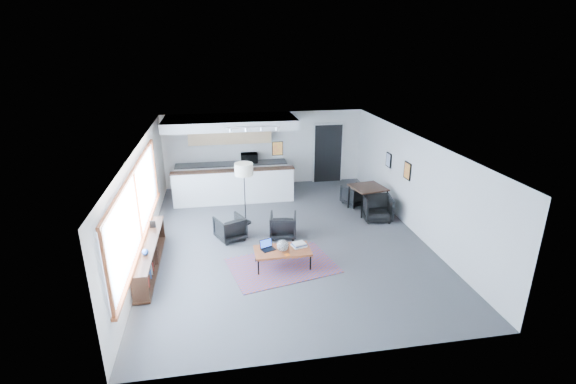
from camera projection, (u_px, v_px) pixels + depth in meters
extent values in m
cube|color=#48484B|center=(286.00, 238.00, 11.06)|extent=(7.00, 9.00, 0.01)
cube|color=white|center=(285.00, 141.00, 10.16)|extent=(7.00, 9.00, 0.01)
cube|color=silver|center=(265.00, 149.00, 14.78)|extent=(7.00, 0.01, 2.60)
cube|color=silver|center=(334.00, 290.00, 6.44)|extent=(7.00, 0.01, 2.60)
cube|color=silver|center=(142.00, 200.00, 10.05)|extent=(0.01, 9.00, 2.60)
cube|color=silver|center=(414.00, 184.00, 11.17)|extent=(0.01, 9.00, 2.60)
cube|color=#8CBFFF|center=(137.00, 206.00, 9.15)|extent=(0.02, 5.80, 1.55)
cube|color=brown|center=(142.00, 239.00, 9.43)|extent=(0.10, 5.95, 0.06)
cube|color=brown|center=(133.00, 171.00, 8.88)|extent=(0.06, 5.95, 0.06)
cube|color=brown|center=(107.00, 275.00, 6.47)|extent=(0.06, 0.06, 1.60)
cube|color=brown|center=(138.00, 206.00, 9.15)|extent=(0.06, 0.06, 1.60)
cube|color=brown|center=(154.00, 168.00, 11.84)|extent=(0.06, 0.06, 1.60)
cube|color=#321C11|center=(149.00, 243.00, 9.39)|extent=(0.35, 3.00, 0.05)
cube|color=#321C11|center=(152.00, 266.00, 9.58)|extent=(0.35, 3.00, 0.05)
cube|color=#321C11|center=(140.00, 290.00, 8.15)|extent=(0.33, 0.04, 0.55)
cube|color=#321C11|center=(150.00, 255.00, 9.49)|extent=(0.33, 0.04, 0.55)
cube|color=#321C11|center=(158.00, 228.00, 10.83)|extent=(0.33, 0.04, 0.55)
cube|color=#3359A5|center=(142.00, 293.00, 8.34)|extent=(0.18, 0.04, 0.20)
cube|color=silver|center=(143.00, 288.00, 8.49)|extent=(0.18, 0.04, 0.22)
cube|color=maroon|center=(145.00, 283.00, 8.65)|extent=(0.18, 0.04, 0.24)
cube|color=#321C11|center=(146.00, 279.00, 8.81)|extent=(0.18, 0.04, 0.20)
cube|color=#3359A5|center=(147.00, 275.00, 8.96)|extent=(0.18, 0.04, 0.22)
cube|color=silver|center=(148.00, 270.00, 9.12)|extent=(0.18, 0.04, 0.24)
cube|color=maroon|center=(149.00, 267.00, 9.28)|extent=(0.18, 0.04, 0.20)
cube|color=#321C11|center=(150.00, 263.00, 9.44)|extent=(0.18, 0.04, 0.22)
cube|color=#3359A5|center=(151.00, 259.00, 9.59)|extent=(0.18, 0.03, 0.24)
cube|color=silver|center=(152.00, 256.00, 9.75)|extent=(0.18, 0.03, 0.20)
cube|color=maroon|center=(153.00, 252.00, 9.91)|extent=(0.18, 0.03, 0.22)
cube|color=#321C11|center=(154.00, 248.00, 10.06)|extent=(0.18, 0.04, 0.24)
cube|color=black|center=(153.00, 224.00, 10.09)|extent=(0.14, 0.02, 0.18)
sphere|color=#264C99|center=(145.00, 252.00, 8.80)|extent=(0.14, 0.14, 0.14)
cube|color=white|center=(234.00, 187.00, 13.17)|extent=(3.80, 0.25, 1.10)
cube|color=#321C11|center=(233.00, 170.00, 12.98)|extent=(3.85, 0.32, 0.04)
cube|color=white|center=(232.00, 176.00, 14.55)|extent=(3.80, 0.60, 0.90)
cube|color=#2D2D2D|center=(231.00, 164.00, 14.39)|extent=(3.82, 0.62, 0.04)
cube|color=tan|center=(230.00, 133.00, 14.17)|extent=(2.80, 0.35, 0.70)
cube|color=white|center=(230.00, 122.00, 13.35)|extent=(4.20, 1.80, 0.30)
cube|color=black|center=(277.00, 148.00, 13.00)|extent=(0.35, 0.03, 0.45)
cube|color=orange|center=(278.00, 149.00, 12.98)|extent=(0.30, 0.01, 0.40)
cube|color=black|center=(328.00, 153.00, 15.16)|extent=(1.00, 0.12, 2.10)
cube|color=white|center=(314.00, 154.00, 15.08)|extent=(0.06, 0.10, 2.10)
cube|color=white|center=(341.00, 153.00, 15.25)|extent=(0.06, 0.10, 2.10)
cube|color=white|center=(329.00, 124.00, 14.80)|extent=(1.10, 0.10, 0.06)
cube|color=silver|center=(253.00, 127.00, 12.12)|extent=(1.60, 0.04, 0.04)
cylinder|color=silver|center=(230.00, 130.00, 12.04)|extent=(0.07, 0.07, 0.09)
cylinder|color=silver|center=(246.00, 130.00, 12.11)|extent=(0.07, 0.07, 0.09)
cylinder|color=silver|center=(261.00, 129.00, 12.19)|extent=(0.07, 0.07, 0.09)
cylinder|color=silver|center=(276.00, 129.00, 12.26)|extent=(0.07, 0.07, 0.09)
cube|color=black|center=(407.00, 171.00, 11.45)|extent=(0.03, 0.38, 0.48)
cube|color=orange|center=(407.00, 171.00, 11.45)|extent=(0.00, 0.32, 0.42)
cube|color=black|center=(389.00, 160.00, 12.67)|extent=(0.03, 0.34, 0.44)
cube|color=#859FC5|center=(388.00, 160.00, 12.67)|extent=(0.00, 0.28, 0.38)
cube|color=#5E3649|center=(283.00, 266.00, 9.67)|extent=(2.66, 2.08, 0.01)
cube|color=brown|center=(282.00, 251.00, 9.54)|extent=(1.29, 0.70, 0.05)
cube|color=black|center=(258.00, 267.00, 9.24)|extent=(0.03, 0.03, 0.37)
cube|color=black|center=(256.00, 255.00, 9.78)|extent=(0.03, 0.03, 0.37)
cube|color=black|center=(310.00, 263.00, 9.43)|extent=(0.03, 0.03, 0.37)
cube|color=black|center=(305.00, 251.00, 9.98)|extent=(0.03, 0.03, 0.37)
cube|color=black|center=(285.00, 258.00, 9.27)|extent=(1.22, 0.03, 0.03)
cube|color=black|center=(280.00, 246.00, 9.82)|extent=(1.22, 0.03, 0.03)
cube|color=black|center=(268.00, 249.00, 9.53)|extent=(0.36, 0.32, 0.02)
cube|color=black|center=(266.00, 243.00, 9.58)|extent=(0.30, 0.16, 0.20)
cube|color=blue|center=(266.00, 243.00, 9.57)|extent=(0.27, 0.14, 0.17)
sphere|color=gray|center=(283.00, 246.00, 9.43)|extent=(0.27, 0.27, 0.27)
cube|color=silver|center=(299.00, 245.00, 9.68)|extent=(0.38, 0.34, 0.04)
cube|color=#3359A5|center=(299.00, 244.00, 9.67)|extent=(0.35, 0.31, 0.03)
cube|color=silver|center=(299.00, 243.00, 9.64)|extent=(0.32, 0.28, 0.03)
cube|color=#E5590C|center=(287.00, 255.00, 9.30)|extent=(0.14, 0.14, 0.01)
imported|color=black|center=(230.00, 227.00, 10.86)|extent=(0.88, 0.85, 0.70)
imported|color=black|center=(283.00, 224.00, 11.01)|extent=(0.79, 0.76, 0.70)
cylinder|color=black|center=(246.00, 222.00, 11.93)|extent=(0.39, 0.39, 0.03)
cylinder|color=black|center=(245.00, 198.00, 11.67)|extent=(0.03, 0.03, 1.50)
cylinder|color=#EEE4C4|center=(244.00, 169.00, 11.38)|extent=(0.64, 0.64, 0.33)
cube|color=#321C11|center=(368.00, 187.00, 12.51)|extent=(1.09, 1.09, 0.04)
cylinder|color=black|center=(362.00, 206.00, 12.14)|extent=(0.05, 0.05, 0.75)
cylinder|color=black|center=(349.00, 197.00, 12.88)|extent=(0.05, 0.05, 0.75)
cylinder|color=black|center=(387.00, 203.00, 12.41)|extent=(0.05, 0.05, 0.75)
cylinder|color=black|center=(372.00, 194.00, 13.14)|extent=(0.05, 0.05, 0.75)
imported|color=black|center=(378.00, 209.00, 12.04)|extent=(0.76, 0.72, 0.68)
imported|color=black|center=(355.00, 196.00, 13.20)|extent=(0.73, 0.71, 0.59)
imported|color=black|center=(249.00, 157.00, 14.42)|extent=(0.58, 0.34, 0.39)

